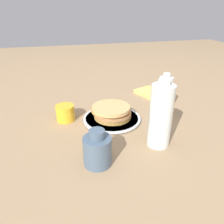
{
  "coord_description": "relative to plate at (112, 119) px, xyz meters",
  "views": [
    {
      "loc": [
        -0.8,
        0.18,
        0.45
      ],
      "look_at": [
        -0.0,
        -0.03,
        0.04
      ],
      "focal_mm": 35.0,
      "sensor_mm": 36.0,
      "label": 1
    }
  ],
  "objects": [
    {
      "name": "cream_jug",
      "position": [
        -0.26,
        0.12,
        0.04
      ],
      "size": [
        0.09,
        0.09,
        0.12
      ],
      "color": "#4C6075",
      "rests_on": "ground_plane"
    },
    {
      "name": "pancake_stack",
      "position": [
        0.0,
        0.0,
        0.03
      ],
      "size": [
        0.17,
        0.17,
        0.06
      ],
      "color": "gold",
      "rests_on": "plate"
    },
    {
      "name": "water_bottle_near",
      "position": [
        -0.21,
        -0.11,
        0.11
      ],
      "size": [
        0.08,
        0.08,
        0.24
      ],
      "color": "silver",
      "rests_on": "ground_plane"
    },
    {
      "name": "plate",
      "position": [
        0.0,
        0.0,
        0.0
      ],
      "size": [
        0.25,
        0.25,
        0.01
      ],
      "color": "silver",
      "rests_on": "ground_plane"
    },
    {
      "name": "ground_plane",
      "position": [
        0.0,
        0.03,
        -0.01
      ],
      "size": [
        4.0,
        4.0,
        0.0
      ],
      "primitive_type": "plane",
      "color": "#9E7F5B"
    },
    {
      "name": "napkin",
      "position": [
        0.23,
        -0.29,
        0.0
      ],
      "size": [
        0.21,
        0.18,
        0.02
      ],
      "color": "#E5D166",
      "rests_on": "ground_plane"
    },
    {
      "name": "juice_glass",
      "position": [
        0.06,
        0.19,
        0.03
      ],
      "size": [
        0.08,
        0.08,
        0.07
      ],
      "color": "yellow",
      "rests_on": "ground_plane"
    },
    {
      "name": "water_bottle_mid",
      "position": [
        0.02,
        -0.25,
        0.08
      ],
      "size": [
        0.06,
        0.06,
        0.18
      ],
      "color": "silver",
      "rests_on": "ground_plane"
    }
  ]
}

